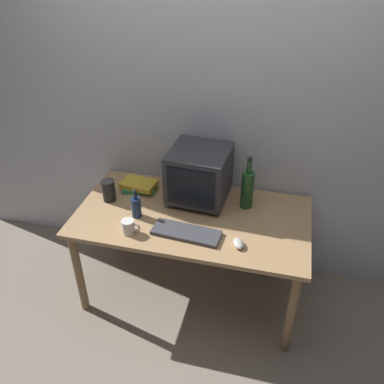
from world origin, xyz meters
TOP-DOWN VIEW (x-y plane):
  - ground_plane at (0.00, 0.00)m, footprint 6.00×6.00m
  - back_wall at (0.00, 0.46)m, footprint 4.00×0.08m
  - desk at (0.00, 0.00)m, footprint 1.52×0.80m
  - crt_monitor at (-0.00, 0.20)m, footprint 0.40×0.41m
  - keyboard at (0.01, -0.20)m, footprint 0.43×0.18m
  - computer_mouse at (0.34, -0.23)m, footprint 0.09×0.12m
  - bottle_tall at (0.33, 0.18)m, footprint 0.08×0.08m
  - bottle_short at (-0.34, -0.10)m, footprint 0.06×0.06m
  - book_stack at (-0.44, 0.20)m, footprint 0.26×0.18m
  - mug at (-0.33, -0.27)m, footprint 0.12×0.08m
  - metal_canister at (-0.59, 0.03)m, footprint 0.09×0.09m

SIDE VIEW (x-z plane):
  - ground_plane at x=0.00m, z-range 0.00..0.00m
  - desk at x=0.00m, z-range 0.27..0.98m
  - keyboard at x=0.01m, z-range 0.71..0.73m
  - computer_mouse at x=0.34m, z-range 0.71..0.74m
  - book_stack at x=-0.44m, z-range 0.71..0.77m
  - mug at x=-0.33m, z-range 0.71..0.80m
  - metal_canister at x=-0.59m, z-range 0.71..0.86m
  - bottle_short at x=-0.34m, z-range 0.68..0.88m
  - bottle_tall at x=0.33m, z-range 0.66..1.04m
  - crt_monitor at x=0.00m, z-range 0.71..1.08m
  - back_wall at x=0.00m, z-range 0.00..2.50m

